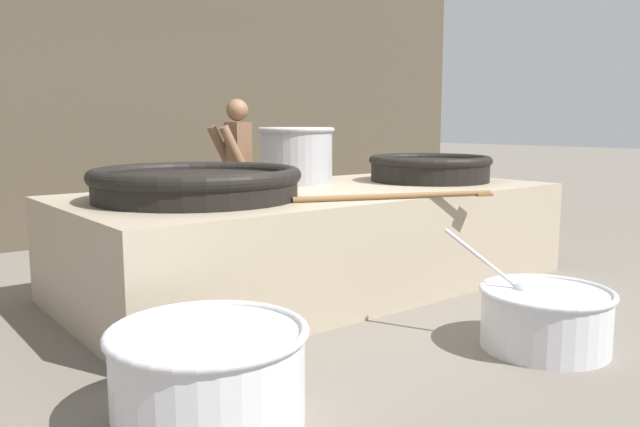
# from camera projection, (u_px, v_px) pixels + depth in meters

# --- Properties ---
(ground_plane) EXTENTS (60.00, 60.00, 0.00)m
(ground_plane) POSITION_uv_depth(u_px,v_px,m) (320.00, 284.00, 5.02)
(ground_plane) COLOR slate
(back_wall) EXTENTS (9.63, 0.24, 3.88)m
(back_wall) POSITION_uv_depth(u_px,v_px,m) (154.00, 65.00, 7.11)
(back_wall) COLOR #4C4233
(back_wall) RESTS_ON ground_plane
(hearth_platform) EXTENTS (3.89, 1.85, 0.77)m
(hearth_platform) POSITION_uv_depth(u_px,v_px,m) (320.00, 237.00, 4.97)
(hearth_platform) COLOR tan
(hearth_platform) RESTS_ON ground_plane
(giant_wok_near) EXTENTS (1.44, 1.44, 0.22)m
(giant_wok_near) POSITION_uv_depth(u_px,v_px,m) (196.00, 182.00, 4.25)
(giant_wok_near) COLOR black
(giant_wok_near) RESTS_ON hearth_platform
(giant_wok_far) EXTENTS (1.10, 1.10, 0.23)m
(giant_wok_far) POSITION_uv_depth(u_px,v_px,m) (430.00, 167.00, 5.61)
(giant_wok_far) COLOR black
(giant_wok_far) RESTS_ON hearth_platform
(stock_pot) EXTENTS (0.67, 0.67, 0.48)m
(stock_pot) POSITION_uv_depth(u_px,v_px,m) (296.00, 154.00, 5.39)
(stock_pot) COLOR #9E9EA3
(stock_pot) RESTS_ON hearth_platform
(stirring_paddle) EXTENTS (1.39, 0.60, 0.04)m
(stirring_paddle) POSITION_uv_depth(u_px,v_px,m) (404.00, 196.00, 4.30)
(stirring_paddle) COLOR brown
(stirring_paddle) RESTS_ON hearth_platform
(cook) EXTENTS (0.43, 0.60, 1.52)m
(cook) POSITION_uv_depth(u_px,v_px,m) (237.00, 172.00, 6.05)
(cook) COLOR brown
(cook) RESTS_ON ground_plane
(prep_bowl_vegetables) EXTENTS (0.75, 0.93, 0.66)m
(prep_bowl_vegetables) POSITION_uv_depth(u_px,v_px,m) (545.00, 315.00, 3.57)
(prep_bowl_vegetables) COLOR silver
(prep_bowl_vegetables) RESTS_ON ground_plane
(prep_bowl_meat) EXTENTS (0.87, 0.87, 0.42)m
(prep_bowl_meat) POSITION_uv_depth(u_px,v_px,m) (209.00, 370.00, 2.68)
(prep_bowl_meat) COLOR silver
(prep_bowl_meat) RESTS_ON ground_plane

